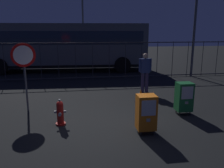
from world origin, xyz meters
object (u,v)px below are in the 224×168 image
object	(u,v)px
traffic_cone	(141,96)
stop_sign	(24,63)
street_light_near_left	(83,13)
pedestrian	(145,71)
newspaper_box_primary	(184,97)
street_light_near_right	(196,7)
bus_near	(64,44)
newspaper_box_secondary	(146,112)
fire_hydrant	(60,113)

from	to	relation	value
traffic_cone	stop_sign	bearing A→B (deg)	-175.88
street_light_near_left	pedestrian	bearing A→B (deg)	-77.14
newspaper_box_primary	street_light_near_right	size ratio (longest dim) A/B	0.16
newspaper_box_primary	street_light_near_right	xyz separation A→B (m)	(3.17, 5.78, 3.25)
traffic_cone	bus_near	bearing A→B (deg)	112.55
street_light_near_right	street_light_near_left	bearing A→B (deg)	130.24
newspaper_box_primary	newspaper_box_secondary	world-z (taller)	same
bus_near	street_light_near_left	distance (m)	4.77
newspaper_box_primary	street_light_near_right	distance (m)	7.35
fire_hydrant	traffic_cone	world-z (taller)	fire_hydrant
stop_sign	street_light_near_right	bearing A→B (deg)	30.41
pedestrian	bus_near	distance (m)	7.13
pedestrian	bus_near	xyz separation A→B (m)	(-3.68, 6.06, 0.76)
pedestrian	newspaper_box_primary	bearing A→B (deg)	-79.99
pedestrian	street_light_near_right	xyz separation A→B (m)	(3.65, 3.04, 2.88)
pedestrian	street_light_near_right	size ratio (longest dim) A/B	0.26
newspaper_box_primary	traffic_cone	world-z (taller)	newspaper_box_primary
stop_sign	bus_near	xyz separation A→B (m)	(0.80, 7.79, 0.11)
street_light_near_right	newspaper_box_primary	bearing A→B (deg)	-118.72
fire_hydrant	newspaper_box_secondary	distance (m)	2.40
pedestrian	street_light_near_left	xyz separation A→B (m)	(-2.30, 10.08, 2.94)
fire_hydrant	bus_near	bearing A→B (deg)	92.20
stop_sign	street_light_near_right	distance (m)	9.68
bus_near	street_light_near_right	world-z (taller)	street_light_near_right
newspaper_box_secondary	traffic_cone	distance (m)	2.56
fire_hydrant	street_light_near_left	xyz separation A→B (m)	(1.03, 13.13, 3.54)
fire_hydrant	traffic_cone	distance (m)	3.20
traffic_cone	street_light_near_right	distance (m)	7.11
fire_hydrant	street_light_near_right	bearing A→B (deg)	41.14
newspaper_box_secondary	bus_near	world-z (taller)	bus_near
stop_sign	pedestrian	xyz separation A→B (m)	(4.48, 1.73, -0.65)
fire_hydrant	pedestrian	size ratio (longest dim) A/B	0.45
newspaper_box_primary	newspaper_box_secondary	size ratio (longest dim) A/B	1.00
newspaper_box_primary	pedestrian	xyz separation A→B (m)	(-0.48, 2.74, 0.38)
newspaper_box_primary	stop_sign	world-z (taller)	stop_sign
newspaper_box_primary	bus_near	distance (m)	9.80
fire_hydrant	street_light_near_left	distance (m)	13.64
fire_hydrant	street_light_near_right	world-z (taller)	street_light_near_right
fire_hydrant	street_light_near_right	size ratio (longest dim) A/B	0.11
newspaper_box_primary	street_light_near_right	world-z (taller)	street_light_near_right
street_light_near_left	street_light_near_right	size ratio (longest dim) A/B	1.02
newspaper_box_secondary	bus_near	distance (m)	10.38
bus_near	street_light_near_left	xyz separation A→B (m)	(1.38, 4.02, 2.18)
street_light_near_left	street_light_near_right	world-z (taller)	street_light_near_left
fire_hydrant	stop_sign	size ratio (longest dim) A/B	0.33
pedestrian	bus_near	size ratio (longest dim) A/B	0.16
stop_sign	street_light_near_right	xyz separation A→B (m)	(8.13, 4.77, 2.22)
pedestrian	newspaper_box_secondary	bearing A→B (deg)	-105.67
pedestrian	stop_sign	bearing A→B (deg)	-158.91
street_light_near_right	pedestrian	bearing A→B (deg)	-140.17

